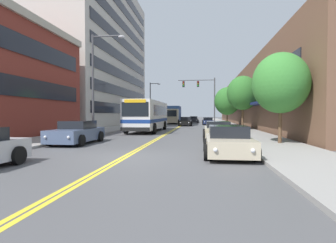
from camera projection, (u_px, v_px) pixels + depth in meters
The scene contains 22 objects.
ground_plane at pixel (184, 124), 47.91m from camera, with size 240.00×240.00×0.00m, color #4C4C4F.
sidewalk_left at pixel (145, 123), 48.85m from camera, with size 3.61×106.00×0.14m.
sidewalk_right at pixel (225, 124), 46.97m from camera, with size 3.61×106.00×0.14m.
centre_line at pixel (184, 124), 47.91m from camera, with size 0.34×106.00×0.01m.
office_tower_left at pixel (90, 53), 43.87m from camera, with size 12.08×29.81×24.04m.
storefront_row_right at pixel (260, 100), 46.08m from camera, with size 9.10×68.00×8.52m.
city_bus at pixel (148, 115), 27.90m from camera, with size 2.96×11.13×3.14m.
car_slate_blue_parked_left_near at pixel (77, 133), 16.25m from camera, with size 2.16×4.62×1.41m.
car_white_parked_left_mid at pixel (155, 122), 42.22m from camera, with size 2.16×4.84×1.29m.
car_champagne_parked_right_foreground at pixel (228, 142), 11.46m from camera, with size 2.14×4.27×1.32m.
car_beige_parked_right_mid at pixel (218, 131), 18.51m from camera, with size 2.10×4.85×1.31m.
car_dark_grey_parked_right_far at pixel (207, 120), 53.68m from camera, with size 2.02×4.33×1.19m.
car_navy_parked_right_end at pixel (208, 121), 45.48m from camera, with size 1.99×4.65×1.25m.
car_black_moving_lead at pixel (186, 122), 40.63m from camera, with size 2.01×4.36×1.39m.
car_charcoal_moving_second at pixel (194, 120), 54.59m from camera, with size 2.05×4.19×1.35m.
box_truck at pixel (173, 115), 49.91m from camera, with size 2.77×7.64×3.35m.
traffic_signal_mast at pixel (203, 92), 40.94m from camera, with size 5.79×0.38×7.49m.
street_lamp_left_near at pixel (98, 76), 20.59m from camera, with size 2.70×0.28×8.06m.
street_lamp_left_far at pixel (152, 100), 43.58m from camera, with size 1.83×0.28×7.05m.
street_tree_right_near at pixel (280, 83), 15.23m from camera, with size 3.21×3.21×5.26m.
street_tree_right_mid at pixel (243, 93), 28.69m from camera, with size 3.41×3.41×5.87m.
street_tree_right_far at pixel (227, 101), 39.32m from camera, with size 3.79×3.79×5.73m.
Camera 1 is at (3.25, -10.86, 1.83)m, focal length 28.00 mm.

